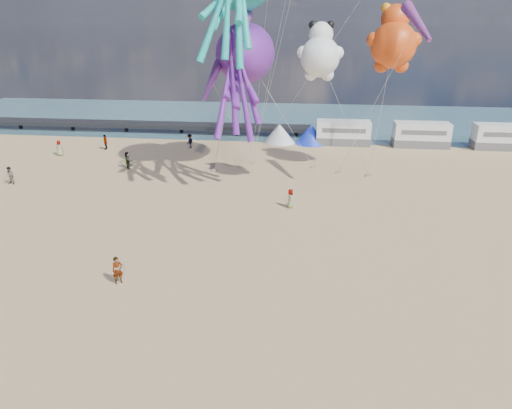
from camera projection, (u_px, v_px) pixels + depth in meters
The scene contains 26 objects.
ground at pixel (263, 352), 21.56m from camera, with size 120.00×120.00×0.00m, color tan.
water at pixel (298, 119), 72.20m from camera, with size 120.00×120.00×0.00m, color #3A6170.
pier at pixel (99, 123), 64.73m from camera, with size 60.00×3.00×0.50m, color black.
motorhome_0 at pixel (343, 133), 57.18m from camera, with size 6.60×2.50×3.00m, color silver.
motorhome_1 at pixel (421, 135), 56.16m from camera, with size 6.60×2.50×3.00m, color silver.
motorhome_2 at pixel (502, 137), 55.13m from camera, with size 6.60×2.50×3.00m, color silver.
tent_white at pixel (279, 133), 58.16m from camera, with size 4.00×4.00×2.40m, color white.
tent_blue at pixel (311, 134), 57.73m from camera, with size 4.00×4.00×2.40m, color #1933CC.
standing_person at pixel (118, 270), 26.92m from camera, with size 0.63×0.41×1.72m, color tan.
beachgoer_0 at pixel (59, 148), 52.62m from camera, with size 0.65×0.42×1.78m, color #7F6659.
beachgoer_1 at pixel (10, 176), 43.32m from camera, with size 0.84×0.55×1.73m, color #7F6659.
beachgoer_2 at pixel (190, 141), 55.73m from camera, with size 0.84×0.65×1.73m, color #7F6659.
beachgoer_3 at pixel (105, 142), 55.15m from camera, with size 1.18×0.68×1.83m, color #7F6659.
beachgoer_4 at pixel (128, 160), 47.95m from camera, with size 1.07×0.45×1.83m, color #7F6659.
beachgoer_6 at pixel (291, 198), 37.93m from camera, with size 0.59×0.39×1.62m, color #7F6659.
sandbag_a at pixel (215, 170), 47.38m from camera, with size 0.50×0.35×0.22m, color gray.
sandbag_b at pixel (313, 167), 48.46m from camera, with size 0.50×0.35×0.22m, color gray.
sandbag_c at pixel (369, 175), 45.80m from camera, with size 0.50×0.35×0.22m, color gray.
sandbag_d at pixel (339, 172), 46.84m from camera, with size 0.50×0.35×0.22m, color gray.
sandbag_e at pixel (252, 163), 49.89m from camera, with size 0.50×0.35×0.22m, color gray.
kite_octopus_purple at pixel (245, 54), 44.23m from camera, with size 4.62×10.77×12.31m, color #642193, non-canonical shape.
kite_panda at pixel (320, 57), 37.07m from camera, with size 3.90×3.67×5.51m, color white, non-canonical shape.
kite_teddy_orange at pixel (393, 45), 41.40m from camera, with size 5.03×4.74×7.11m, color #EA4B13, non-canonical shape.
windsock_left at pixel (242, 30), 36.82m from camera, with size 1.10×6.76×6.76m, color red, non-canonical shape.
windsock_mid at pixel (418, 22), 34.97m from camera, with size 1.00×5.62×5.62m, color red, non-canonical shape.
windsock_right at pixel (212, 81), 40.94m from camera, with size 0.90×5.55×5.55m, color red, non-canonical shape.
Camera 1 is at (1.72, -17.29, 14.55)m, focal length 32.00 mm.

